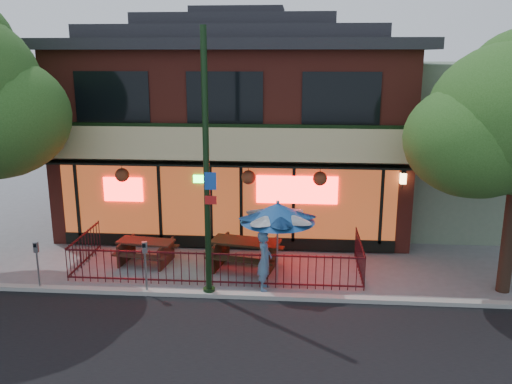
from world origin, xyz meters
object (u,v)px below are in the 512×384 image
patio_umbrella (278,212)px  parking_meter_far (37,258)px  street_light (207,182)px  picnic_table_left (146,248)px  parking_meter_near (145,259)px  pedestrian (265,261)px  picnic_table_right (246,250)px

patio_umbrella → parking_meter_far: patio_umbrella is taller
street_light → parking_meter_far: size_ratio=5.00×
street_light → picnic_table_left: bearing=137.4°
patio_umbrella → parking_meter_near: (-3.48, -1.18, -1.03)m
street_light → picnic_table_left: size_ratio=3.75×
picnic_table_left → parking_meter_far: bearing=-136.9°
street_light → pedestrian: street_light is taller
picnic_table_left → pedestrian: pedestrian is taller
street_light → picnic_table_right: (0.80, 1.98, -2.57)m
parking_meter_near → street_light: bearing=2.6°
pedestrian → picnic_table_right: bearing=27.6°
picnic_table_left → parking_meter_near: parking_meter_near is taller
parking_meter_far → picnic_table_right: bearing=20.5°
picnic_table_right → parking_meter_far: size_ratio=1.65×
pedestrian → parking_meter_far: pedestrian is taller
parking_meter_near → parking_meter_far: 3.00m
picnic_table_left → pedestrian: 4.14m
picnic_table_right → street_light: bearing=-112.0°
parking_meter_far → pedestrian: bearing=5.4°
street_light → parking_meter_near: 2.73m
parking_meter_near → picnic_table_left: bearing=105.9°
pedestrian → patio_umbrella: bearing=-24.9°
street_light → parking_meter_far: bearing=-179.1°
picnic_table_left → picnic_table_right: (3.13, -0.16, 0.10)m
patio_umbrella → pedestrian: bearing=-118.2°
picnic_table_left → picnic_table_right: 3.13m
picnic_table_right → parking_meter_near: parking_meter_near is taller
street_light → pedestrian: size_ratio=4.18×
patio_umbrella → parking_meter_far: size_ratio=1.71×
pedestrian → parking_meter_near: 3.22m
pedestrian → parking_meter_far: 6.19m
street_light → picnic_table_left: 4.14m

